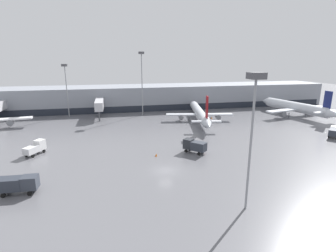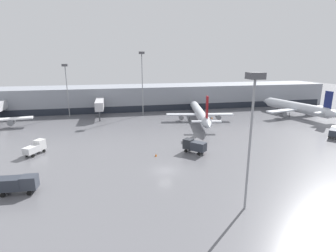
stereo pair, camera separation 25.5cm
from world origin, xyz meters
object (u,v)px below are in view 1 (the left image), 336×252
(parked_jet_1, at_px, (200,113))
(traffic_cone_1, at_px, (156,155))
(traffic_cone_2, at_px, (212,118))
(parked_jet_0, at_px, (297,107))
(service_truck_0, at_px, (195,145))
(apron_light_mast_4, at_px, (142,67))
(apron_light_mast_1, at_px, (65,75))
(service_truck_2, at_px, (334,131))
(service_truck_3, at_px, (17,184))
(service_truck_1, at_px, (35,148))
(apron_light_mast_0, at_px, (254,104))

(parked_jet_1, relative_size, traffic_cone_1, 60.92)
(traffic_cone_1, relative_size, traffic_cone_2, 0.81)
(parked_jet_0, xyz_separation_m, service_truck_0, (-45.78, -27.16, -1.51))
(service_truck_0, xyz_separation_m, traffic_cone_2, (15.65, 29.94, -1.27))
(service_truck_0, relative_size, apron_light_mast_4, 0.22)
(apron_light_mast_1, relative_size, apron_light_mast_4, 0.82)
(parked_jet_0, distance_m, service_truck_2, 24.53)
(service_truck_2, relative_size, service_truck_3, 0.99)
(service_truck_0, bearing_deg, service_truck_2, -128.32)
(service_truck_1, distance_m, traffic_cone_1, 25.45)
(parked_jet_1, distance_m, service_truck_3, 57.16)
(parked_jet_1, relative_size, service_truck_3, 6.23)
(parked_jet_1, bearing_deg, service_truck_1, 127.23)
(parked_jet_0, height_order, service_truck_1, parked_jet_0)
(traffic_cone_1, distance_m, apron_light_mast_1, 51.35)
(service_truck_1, relative_size, apron_light_mast_4, 0.23)
(service_truck_1, height_order, service_truck_3, service_truck_1)
(traffic_cone_1, bearing_deg, service_truck_3, -154.64)
(parked_jet_0, height_order, apron_light_mast_0, apron_light_mast_0)
(apron_light_mast_1, bearing_deg, service_truck_3, -89.65)
(parked_jet_0, distance_m, apron_light_mast_1, 79.73)
(service_truck_2, relative_size, apron_light_mast_4, 0.27)
(apron_light_mast_0, height_order, apron_light_mast_4, apron_light_mast_4)
(parked_jet_0, relative_size, apron_light_mast_4, 1.51)
(parked_jet_1, xyz_separation_m, traffic_cone_2, (5.07, 2.09, -2.26))
(service_truck_3, bearing_deg, parked_jet_0, 29.79)
(service_truck_0, bearing_deg, parked_jet_1, -64.54)
(apron_light_mast_0, distance_m, apron_light_mast_1, 72.64)
(service_truck_0, relative_size, traffic_cone_2, 6.57)
(service_truck_2, distance_m, apron_light_mast_4, 60.25)
(apron_light_mast_0, bearing_deg, traffic_cone_2, 73.43)
(traffic_cone_2, relative_size, apron_light_mast_1, 0.04)
(traffic_cone_2, distance_m, apron_light_mast_4, 29.38)
(service_truck_0, relative_size, apron_light_mast_0, 0.27)
(parked_jet_0, height_order, service_truck_3, parked_jet_0)
(service_truck_3, height_order, apron_light_mast_0, apron_light_mast_0)
(parked_jet_0, xyz_separation_m, service_truck_2, (-6.93, -23.47, -1.69))
(service_truck_0, distance_m, service_truck_3, 33.12)
(parked_jet_0, xyz_separation_m, apron_light_mast_0, (-45.57, -49.14, 11.14))
(service_truck_2, height_order, traffic_cone_2, service_truck_2)
(service_truck_0, height_order, service_truck_3, service_truck_0)
(apron_light_mast_1, distance_m, apron_light_mast_4, 25.56)
(traffic_cone_2, bearing_deg, service_truck_2, -48.53)
(service_truck_2, xyz_separation_m, traffic_cone_1, (-47.24, -4.04, -1.16))
(traffic_cone_2, bearing_deg, service_truck_1, -153.85)
(service_truck_0, relative_size, apron_light_mast_1, 0.27)
(parked_jet_1, distance_m, service_truck_1, 48.73)
(parked_jet_1, height_order, apron_light_mast_0, apron_light_mast_0)
(traffic_cone_1, height_order, apron_light_mast_4, apron_light_mast_4)
(parked_jet_0, height_order, apron_light_mast_1, apron_light_mast_1)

